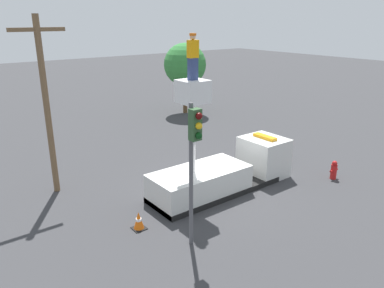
{
  "coord_description": "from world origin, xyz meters",
  "views": [
    {
      "loc": [
        -10.15,
        -11.53,
        7.43
      ],
      "look_at": [
        -2.31,
        -1.29,
        3.08
      ],
      "focal_mm": 35.0,
      "sensor_mm": 36.0,
      "label": 1
    }
  ],
  "objects_px": {
    "bucket_truck": "(223,171)",
    "utility_pole": "(46,101)",
    "tree_left_bg": "(185,65)",
    "traffic_light_pole": "(194,148)",
    "fire_hydrant": "(334,170)",
    "traffic_cone_rear": "(139,221)",
    "worker": "(193,57)"
  },
  "relations": [
    {
      "from": "bucket_truck",
      "to": "traffic_cone_rear",
      "type": "relative_size",
      "value": 10.38
    },
    {
      "from": "worker",
      "to": "bucket_truck",
      "type": "bearing_deg",
      "value": 0.0
    },
    {
      "from": "tree_left_bg",
      "to": "traffic_light_pole",
      "type": "bearing_deg",
      "value": -125.57
    },
    {
      "from": "bucket_truck",
      "to": "worker",
      "type": "xyz_separation_m",
      "value": [
        -1.75,
        0.0,
        5.16
      ]
    },
    {
      "from": "bucket_truck",
      "to": "traffic_light_pole",
      "type": "bearing_deg",
      "value": -144.38
    },
    {
      "from": "tree_left_bg",
      "to": "utility_pole",
      "type": "bearing_deg",
      "value": -148.11
    },
    {
      "from": "fire_hydrant",
      "to": "utility_pole",
      "type": "distance_m",
      "value": 13.56
    },
    {
      "from": "tree_left_bg",
      "to": "utility_pole",
      "type": "height_order",
      "value": "utility_pole"
    },
    {
      "from": "traffic_light_pole",
      "to": "traffic_cone_rear",
      "type": "xyz_separation_m",
      "value": [
        -0.98,
        2.05,
        -3.2
      ]
    },
    {
      "from": "traffic_light_pole",
      "to": "utility_pole",
      "type": "xyz_separation_m",
      "value": [
        -2.31,
        7.16,
        0.59
      ]
    },
    {
      "from": "bucket_truck",
      "to": "fire_hydrant",
      "type": "xyz_separation_m",
      "value": [
        5.01,
        -2.42,
        -0.42
      ]
    },
    {
      "from": "traffic_light_pole",
      "to": "traffic_cone_rear",
      "type": "distance_m",
      "value": 3.92
    },
    {
      "from": "traffic_cone_rear",
      "to": "utility_pole",
      "type": "distance_m",
      "value": 6.5
    },
    {
      "from": "worker",
      "to": "tree_left_bg",
      "type": "height_order",
      "value": "worker"
    },
    {
      "from": "traffic_light_pole",
      "to": "traffic_cone_rear",
      "type": "relative_size",
      "value": 7.22
    },
    {
      "from": "bucket_truck",
      "to": "worker",
      "type": "bearing_deg",
      "value": 180.0
    },
    {
      "from": "worker",
      "to": "fire_hydrant",
      "type": "relative_size",
      "value": 1.89
    },
    {
      "from": "traffic_light_pole",
      "to": "fire_hydrant",
      "type": "height_order",
      "value": "traffic_light_pole"
    },
    {
      "from": "bucket_truck",
      "to": "traffic_cone_rear",
      "type": "xyz_separation_m",
      "value": [
        -4.78,
        -0.67,
        -0.54
      ]
    },
    {
      "from": "worker",
      "to": "tree_left_bg",
      "type": "distance_m",
      "value": 15.77
    },
    {
      "from": "utility_pole",
      "to": "worker",
      "type": "bearing_deg",
      "value": -45.51
    },
    {
      "from": "tree_left_bg",
      "to": "traffic_cone_rear",
      "type": "bearing_deg",
      "value": -131.91
    },
    {
      "from": "tree_left_bg",
      "to": "fire_hydrant",
      "type": "bearing_deg",
      "value": -98.48
    },
    {
      "from": "utility_pole",
      "to": "fire_hydrant",
      "type": "bearing_deg",
      "value": -31.65
    },
    {
      "from": "traffic_cone_rear",
      "to": "utility_pole",
      "type": "relative_size",
      "value": 0.09
    },
    {
      "from": "fire_hydrant",
      "to": "tree_left_bg",
      "type": "height_order",
      "value": "tree_left_bg"
    },
    {
      "from": "worker",
      "to": "utility_pole",
      "type": "height_order",
      "value": "utility_pole"
    },
    {
      "from": "bucket_truck",
      "to": "utility_pole",
      "type": "bearing_deg",
      "value": 143.99
    },
    {
      "from": "utility_pole",
      "to": "traffic_light_pole",
      "type": "bearing_deg",
      "value": -72.13
    },
    {
      "from": "bucket_truck",
      "to": "tree_left_bg",
      "type": "height_order",
      "value": "tree_left_bg"
    },
    {
      "from": "bucket_truck",
      "to": "tree_left_bg",
      "type": "relative_size",
      "value": 1.27
    },
    {
      "from": "worker",
      "to": "utility_pole",
      "type": "relative_size",
      "value": 0.23
    }
  ]
}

